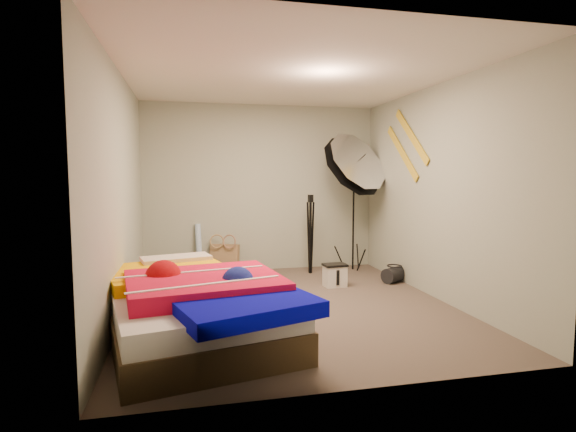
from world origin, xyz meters
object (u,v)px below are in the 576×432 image
object	(u,v)px
tote_bag	(225,258)
photo_umbrella	(352,167)
duffel_bag	(394,275)
bed	(196,305)
camera_tripod	(310,228)
wrapping_roll	(199,249)
camera_case	(335,276)

from	to	relation	value
tote_bag	photo_umbrella	distance (m)	2.32
tote_bag	photo_umbrella	xyz separation A→B (m)	(1.84, -0.40, 1.35)
duffel_bag	bed	world-z (taller)	bed
camera_tripod	tote_bag	bearing A→B (deg)	165.39
wrapping_roll	photo_umbrella	size ratio (longest dim) A/B	0.34
wrapping_roll	bed	distance (m)	2.67
camera_case	camera_tripod	distance (m)	1.00
duffel_bag	photo_umbrella	size ratio (longest dim) A/B	0.15
photo_umbrella	wrapping_roll	bearing A→B (deg)	169.89
camera_case	camera_tripod	size ratio (longest dim) A/B	0.24
camera_case	camera_tripod	world-z (taller)	camera_tripod
tote_bag	camera_case	world-z (taller)	tote_bag
duffel_bag	bed	xyz separation A→B (m)	(-2.66, -1.54, 0.20)
wrapping_roll	duffel_bag	distance (m)	2.82
camera_case	bed	distance (m)	2.35
tote_bag	duffel_bag	bearing A→B (deg)	-5.59
tote_bag	camera_tripod	distance (m)	1.36
wrapping_roll	duffel_bag	xyz separation A→B (m)	(2.57, -1.12, -0.26)
tote_bag	wrapping_roll	world-z (taller)	wrapping_roll
wrapping_roll	camera_tripod	xyz separation A→B (m)	(1.61, -0.32, 0.30)
photo_umbrella	duffel_bag	bearing A→B (deg)	-64.05
bed	duffel_bag	bearing A→B (deg)	30.04
tote_bag	wrapping_roll	bearing A→B (deg)	-158.53
wrapping_roll	camera_tripod	bearing A→B (deg)	-11.33
camera_case	camera_tripod	bearing A→B (deg)	92.35
wrapping_roll	bed	size ratio (longest dim) A/B	0.31
wrapping_roll	duffel_bag	world-z (taller)	wrapping_roll
photo_umbrella	camera_tripod	world-z (taller)	photo_umbrella
photo_umbrella	camera_case	bearing A→B (deg)	-123.29
tote_bag	bed	bearing A→B (deg)	-78.44
tote_bag	wrapping_roll	size ratio (longest dim) A/B	0.58
wrapping_roll	camera_case	size ratio (longest dim) A/B	2.68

